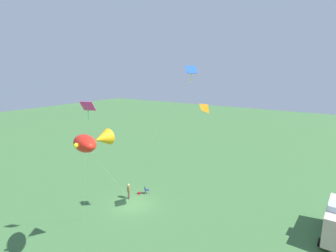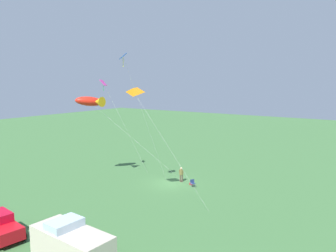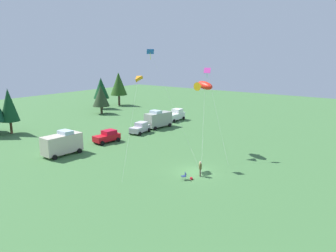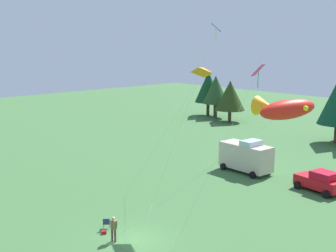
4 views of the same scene
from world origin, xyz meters
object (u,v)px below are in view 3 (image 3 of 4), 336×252
Objects in this scene: truck_white_pickup at (175,115)px; kite_delta_orange at (137,78)px; folding_chair at (184,176)px; kite_diamond_blue at (152,57)px; backpack_on_grass at (191,178)px; van_motorhome_grey at (158,119)px; kite_diamond_rainbow at (208,74)px; car_red_sedan at (107,136)px; kite_large_fish at (204,86)px; person_kite_flyer at (200,168)px; van_camper_beige at (62,143)px; car_silver_compact at (140,128)px.

kite_delta_orange is (-24.73, -11.69, 9.68)m from truck_white_pickup.
folding_chair is 15.05m from kite_diamond_blue.
backpack_on_grass is 0.03× the size of kite_delta_orange.
van_motorhome_grey is 20.16m from kite_diamond_rainbow.
car_red_sedan is 17.32m from kite_large_fish.
person_kite_flyer is 2.12× the size of folding_chair.
person_kite_flyer is at bearing -154.10° from kite_diamond_rainbow.
truck_white_pickup reaches higher than folding_chair.
kite_large_fish is 0.92× the size of kite_diamond_rainbow.
truck_white_pickup is (26.23, 19.82, 0.61)m from folding_chair.
backpack_on_grass is 0.06× the size of van_camper_beige.
van_motorhome_grey is (18.36, 19.14, 1.53)m from backpack_on_grass.
kite_delta_orange is (-0.50, 8.96, 9.75)m from person_kite_flyer.
person_kite_flyer is 0.31× the size of van_motorhome_grey.
van_camper_beige is 14.46m from kite_delta_orange.
backpack_on_grass is 0.03× the size of kite_large_fish.
kite_large_fish reaches higher than truck_white_pickup.
kite_diamond_rainbow is (-8.84, -15.47, 9.43)m from van_motorhome_grey.
kite_large_fish is at bearing 50.21° from kite_diamond_rainbow.
folding_chair is (-2.00, 0.83, -0.53)m from person_kite_flyer.
kite_large_fish is at bearing -43.94° from van_camper_beige.
kite_delta_orange is at bearing 83.65° from backpack_on_grass.
kite_large_fish is 0.77× the size of kite_diamond_blue.
kite_diamond_blue reaches higher than backpack_on_grass.
car_red_sedan is at bearing 110.07° from kite_large_fish.
backpack_on_grass is 0.03× the size of kite_diamond_rainbow.
kite_diamond_rainbow is (10.05, 3.08, 10.59)m from folding_chair.
kite_delta_orange is at bearing -147.93° from car_silver_compact.
person_kite_flyer is at bearing -74.39° from van_camper_beige.
person_kite_flyer is 0.32× the size of van_camper_beige.
kite_diamond_rainbow is at bearing 67.51° from van_motorhome_grey.
kite_large_fish is 0.97× the size of kite_delta_orange.
kite_diamond_blue is at bearing -29.38° from kite_delta_orange.
kite_diamond_rainbow is at bearing 21.05° from backpack_on_grass.
car_silver_compact is (7.69, -0.15, 0.00)m from car_red_sedan.
truck_white_pickup is 0.45× the size of kite_delta_orange.
van_motorhome_grey is at bearing 2.75° from van_camper_beige.
backpack_on_grass is at bearing 51.35° from person_kite_flyer.
folding_chair is at bearing -144.91° from truck_white_pickup.
car_silver_compact is 18.67m from kite_diamond_rainbow.
kite_diamond_rainbow is at bearing -123.83° from folding_chair.
kite_large_fish is (11.06, 4.28, 8.86)m from folding_chair.
car_silver_compact is at bearing 55.53° from backpack_on_grass.
van_motorhome_grey is at bearing 30.93° from kite_delta_orange.
truck_white_pickup is (24.23, 20.65, 0.08)m from person_kite_flyer.
car_red_sedan is 0.78× the size of van_motorhome_grey.
person_kite_flyer is at bearing 56.17° from van_motorhome_grey.
backpack_on_grass is at bearing -109.87° from kite_diamond_blue.
backpack_on_grass is at bearing -96.35° from kite_delta_orange.
kite_diamond_rainbow is (-16.18, -16.74, 9.97)m from truck_white_pickup.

